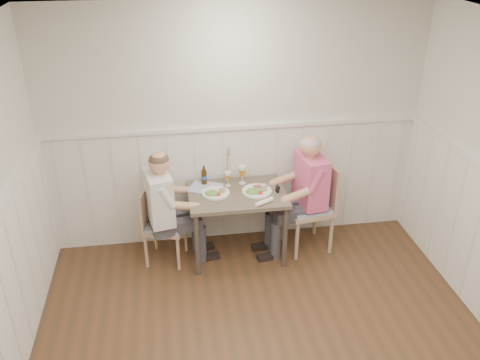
{
  "coord_description": "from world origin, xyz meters",
  "views": [
    {
      "loc": [
        -0.7,
        -2.67,
        3.25
      ],
      "look_at": [
        -0.04,
        1.64,
        1.0
      ],
      "focal_mm": 38.0,
      "sensor_mm": 36.0,
      "label": 1
    }
  ],
  "objects": [
    {
      "name": "room_shell",
      "position": [
        0.0,
        0.0,
        1.52
      ],
      "size": [
        4.04,
        4.54,
        2.6
      ],
      "color": "silver",
      "rests_on": "ground"
    },
    {
      "name": "wainscot",
      "position": [
        0.0,
        0.69,
        0.69
      ],
      "size": [
        4.0,
        4.49,
        1.34
      ],
      "color": "white",
      "rests_on": "ground"
    },
    {
      "name": "dining_table",
      "position": [
        -0.04,
        1.84,
        0.65
      ],
      "size": [
        1.0,
        0.7,
        0.75
      ],
      "color": "brown",
      "rests_on": "ground"
    },
    {
      "name": "chair_right",
      "position": [
        0.79,
        1.88,
        0.53
      ],
      "size": [
        0.53,
        0.53,
        0.98
      ],
      "color": "tan",
      "rests_on": "ground"
    },
    {
      "name": "chair_left",
      "position": [
        -0.85,
        1.87,
        0.45
      ],
      "size": [
        0.49,
        0.49,
        0.84
      ],
      "color": "tan",
      "rests_on": "ground"
    },
    {
      "name": "man_in_pink",
      "position": [
        0.69,
        1.84,
        0.57
      ],
      "size": [
        0.66,
        0.46,
        1.35
      ],
      "color": "#3F3F47",
      "rests_on": "ground"
    },
    {
      "name": "diner_cream",
      "position": [
        -0.79,
        1.79,
        0.54
      ],
      "size": [
        0.65,
        0.47,
        1.3
      ],
      "color": "#3F3F47",
      "rests_on": "ground"
    },
    {
      "name": "plate_man",
      "position": [
        0.15,
        1.82,
        0.78
      ],
      "size": [
        0.31,
        0.31,
        0.08
      ],
      "color": "white",
      "rests_on": "dining_table"
    },
    {
      "name": "plate_diner",
      "position": [
        -0.28,
        1.84,
        0.77
      ],
      "size": [
        0.29,
        0.29,
        0.07
      ],
      "color": "white",
      "rests_on": "dining_table"
    },
    {
      "name": "beer_glass_a",
      "position": [
        0.04,
        2.04,
        0.89
      ],
      "size": [
        0.08,
        0.08,
        0.2
      ],
      "color": "silver",
      "rests_on": "dining_table"
    },
    {
      "name": "beer_glass_b",
      "position": [
        -0.11,
        2.01,
        0.86
      ],
      "size": [
        0.06,
        0.06,
        0.16
      ],
      "color": "silver",
      "rests_on": "dining_table"
    },
    {
      "name": "beer_bottle",
      "position": [
        -0.36,
        2.08,
        0.84
      ],
      "size": [
        0.06,
        0.06,
        0.21
      ],
      "color": "#32220C",
      "rests_on": "dining_table"
    },
    {
      "name": "rolled_napkin",
      "position": [
        0.19,
        1.58,
        0.77
      ],
      "size": [
        0.2,
        0.14,
        0.05
      ],
      "color": "white",
      "rests_on": "dining_table"
    },
    {
      "name": "grass_vase",
      "position": [
        -0.11,
        2.15,
        0.93
      ],
      "size": [
        0.05,
        0.05,
        0.41
      ],
      "color": "silver",
      "rests_on": "dining_table"
    },
    {
      "name": "gingham_mat",
      "position": [
        -0.35,
        1.99,
        0.75
      ],
      "size": [
        0.41,
        0.38,
        0.01
      ],
      "color": "#596AAC",
      "rests_on": "dining_table"
    }
  ]
}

